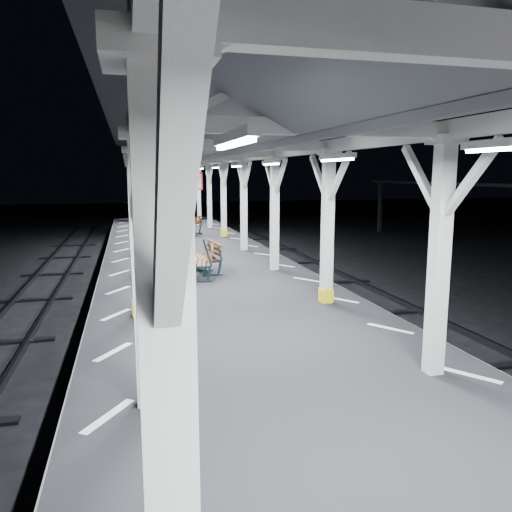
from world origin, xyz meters
name	(u,v)px	position (x,y,z in m)	size (l,w,h in m)	color
ground	(261,394)	(0.00, 0.00, 0.00)	(120.00, 120.00, 0.00)	black
platform	(261,367)	(0.00, 0.00, 0.50)	(6.00, 50.00, 1.00)	black
hazard_stripes_left	(113,352)	(-2.45, 0.00, 1.00)	(1.00, 48.00, 0.01)	silver
hazard_stripes_right	(390,329)	(2.45, 0.00, 1.00)	(1.00, 48.00, 0.01)	silver
track_right	(503,363)	(5.00, 0.00, 0.08)	(2.20, 60.00, 0.16)	#2D2D33
canopy	(262,126)	(0.00, -0.02, 4.56)	(5.40, 49.00, 4.65)	silver
bench_mid	(208,256)	(0.08, 6.27, 1.45)	(0.77, 1.63, 0.85)	black
bench_far	(206,260)	(-0.12, 5.49, 1.46)	(0.86, 1.66, 0.86)	black
bench_extra	(193,226)	(0.71, 14.70, 1.47)	(1.18, 1.72, 0.88)	black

